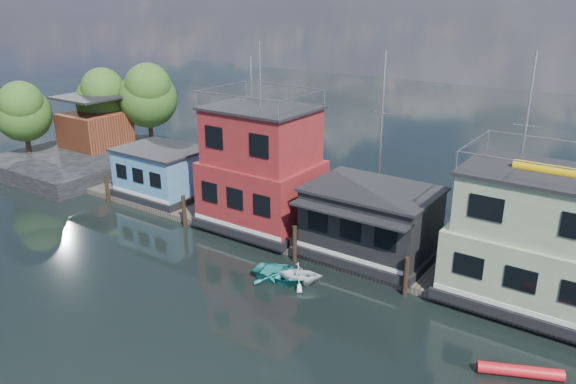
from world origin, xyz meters
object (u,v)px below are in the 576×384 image
Objects in this scene: houseboat_dark at (371,221)px; red_kayak at (520,371)px; houseboat_blue at (162,172)px; dinghy_white at (300,274)px; houseboat_green at (537,240)px; dinghy_teal at (284,274)px; houseboat_red at (262,170)px.

houseboat_dark reaches higher than red_kayak.
houseboat_blue is 2.67× the size of dinghy_white.
houseboat_dark is at bearing -179.88° from houseboat_green.
houseboat_green is 7.14m from red_kayak.
dinghy_white is at bearing 149.50° from red_kayak.
houseboat_dark is 2.03× the size of dinghy_teal.
houseboat_dark is (17.50, -0.02, 0.21)m from houseboat_blue.
houseboat_blue is 0.54× the size of houseboat_red.
houseboat_red is 3.26× the size of dinghy_teal.
houseboat_red reaches higher than dinghy_white.
houseboat_blue is 0.86× the size of houseboat_dark.
houseboat_dark is 0.88× the size of houseboat_green.
houseboat_red is at bearing 28.80° from dinghy_white.
red_kayak is 0.94× the size of dinghy_teal.
red_kayak is 1.43× the size of dinghy_white.
red_kayak is at bearing -119.24° from dinghy_white.
dinghy_teal is at bearing -117.05° from houseboat_dark.
houseboat_blue is at bearing 61.14° from dinghy_teal.
houseboat_blue is at bearing 49.46° from dinghy_white.
dinghy_white is at bearing -17.42° from houseboat_blue.
houseboat_green is 3.51× the size of dinghy_white.
houseboat_green reaches higher than red_kayak.
houseboat_blue is 15.85m from dinghy_teal.
houseboat_red is at bearing 179.86° from houseboat_dark.
houseboat_green reaches higher than houseboat_blue.
houseboat_dark is 6.10m from dinghy_teal.
houseboat_red is 17.01m from houseboat_green.
houseboat_green is at bearing -88.12° from dinghy_white.
houseboat_red is at bearing -180.00° from houseboat_green.
houseboat_green is 2.46× the size of red_kayak.
houseboat_dark is at bearing -36.88° from dinghy_teal.
dinghy_white is at bearing -89.98° from dinghy_teal.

